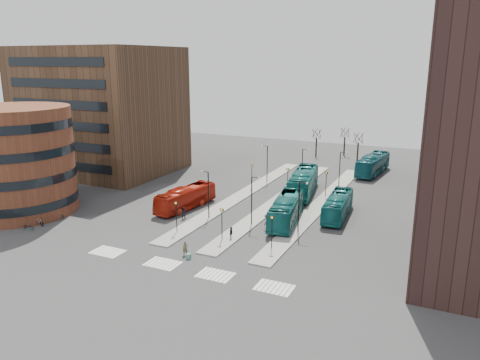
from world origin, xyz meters
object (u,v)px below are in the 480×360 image
at_px(teal_bus_a, 286,209).
at_px(commuter_b, 231,233).
at_px(traveller, 185,248).
at_px(bicycle_mid, 39,222).
at_px(bicycle_near, 27,227).
at_px(bicycle_far, 58,215).
at_px(teal_bus_c, 338,206).
at_px(red_bus, 186,198).
at_px(teal_bus_d, 373,164).
at_px(suitcase, 189,256).
at_px(commuter_a, 183,213).
at_px(teal_bus_b, 303,182).
at_px(commuter_c, 267,221).

height_order(teal_bus_a, commuter_b, teal_bus_a).
bearing_deg(teal_bus_a, traveller, -122.82).
bearing_deg(bicycle_mid, bicycle_near, -172.74).
xyz_separation_m(traveller, bicycle_far, (-20.98, 3.05, -0.32)).
bearing_deg(teal_bus_c, bicycle_far, -157.98).
height_order(red_bus, bicycle_mid, red_bus).
relative_size(teal_bus_c, teal_bus_d, 0.85).
xyz_separation_m(commuter_b, bicycle_far, (-23.37, -2.94, -0.31)).
relative_size(bicycle_mid, bicycle_far, 1.05).
xyz_separation_m(traveller, bicycle_mid, (-20.98, -0.02, -0.23)).
bearing_deg(teal_bus_c, teal_bus_d, 85.81).
bearing_deg(suitcase, commuter_a, 112.64).
xyz_separation_m(teal_bus_a, commuter_a, (-12.33, -4.50, -0.87)).
bearing_deg(teal_bus_a, teal_bus_b, 88.77).
height_order(teal_bus_b, teal_bus_d, teal_bus_b).
bearing_deg(bicycle_near, bicycle_far, -13.80).
bearing_deg(suitcase, teal_bus_c, 50.13).
bearing_deg(bicycle_near, teal_bus_b, -54.47).
relative_size(teal_bus_a, commuter_a, 7.64).
bearing_deg(suitcase, commuter_b, 65.06).
relative_size(suitcase, bicycle_near, 0.33).
bearing_deg(bicycle_near, teal_bus_c, -71.10).
relative_size(commuter_b, bicycle_mid, 0.86).
bearing_deg(bicycle_far, red_bus, -59.30).
relative_size(commuter_c, bicycle_near, 1.10).
distance_m(bicycle_near, bicycle_mid, 1.75).
xyz_separation_m(commuter_a, bicycle_mid, (-14.70, -9.77, -0.24)).
bearing_deg(commuter_c, teal_bus_b, -172.92).
xyz_separation_m(teal_bus_d, bicycle_mid, (-32.37, -45.01, -1.20)).
distance_m(commuter_c, bicycle_mid, 27.98).
relative_size(teal_bus_b, bicycle_mid, 7.45).
relative_size(suitcase, commuter_a, 0.36).
distance_m(teal_bus_a, bicycle_near, 31.45).
relative_size(teal_bus_d, commuter_a, 8.06).
distance_m(suitcase, commuter_a, 12.62).
relative_size(red_bus, teal_bus_b, 0.82).
height_order(red_bus, bicycle_near, red_bus).
xyz_separation_m(teal_bus_c, commuter_c, (-6.67, -8.02, -0.57)).
distance_m(suitcase, commuter_c, 12.33).
xyz_separation_m(suitcase, traveller, (-0.81, 0.67, 0.48)).
height_order(teal_bus_d, commuter_c, teal_bus_d).
distance_m(commuter_c, bicycle_near, 28.72).
xyz_separation_m(teal_bus_b, bicycle_near, (-25.05, -29.15, -1.40)).
relative_size(teal_bus_d, bicycle_near, 7.55).
distance_m(commuter_a, bicycle_near, 18.68).
bearing_deg(teal_bus_a, commuter_c, -121.72).
distance_m(traveller, commuter_a, 11.60).
bearing_deg(bicycle_mid, teal_bus_b, -35.17).
height_order(red_bus, teal_bus_d, teal_bus_d).
bearing_deg(suitcase, commuter_c, 59.81).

